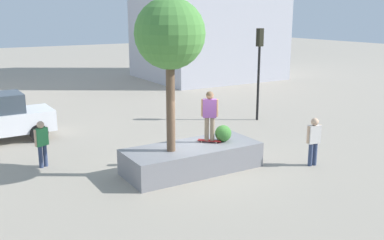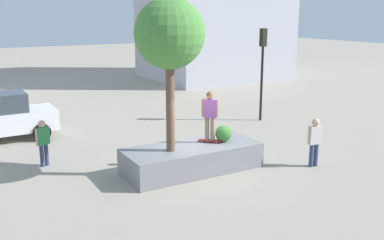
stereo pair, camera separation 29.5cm
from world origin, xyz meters
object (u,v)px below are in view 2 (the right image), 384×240
plaza_tree (169,35)px  traffic_light_corner (262,58)px  pedestrian_crossing (43,140)px  planter_ledge (192,158)px  skateboard (210,141)px  passerby_with_bag (315,139)px  police_car (0,117)px  skateboarder (210,112)px

plaza_tree → traffic_light_corner: bearing=32.1°
pedestrian_crossing → planter_ledge: bearing=-34.6°
skateboard → pedestrian_crossing: 5.73m
skateboard → pedestrian_crossing: (-4.98, 2.84, 0.04)m
plaza_tree → passerby_with_bag: size_ratio=2.83×
plaza_tree → pedestrian_crossing: 5.78m
skateboard → police_car: (-5.86, 6.95, 0.11)m
police_car → pedestrian_crossing: bearing=-77.8°
passerby_with_bag → police_car: bearing=135.6°
police_car → passerby_with_bag: police_car is taller
traffic_light_corner → planter_ledge: bearing=-145.1°
planter_ledge → passerby_with_bag: (3.85, -1.74, 0.56)m
planter_ledge → plaza_tree: (-0.83, -0.08, 4.10)m
traffic_light_corner → skateboard: bearing=-142.3°
planter_ledge → skateboarder: size_ratio=2.70×
skateboarder → police_car: bearing=130.1°
pedestrian_crossing → plaza_tree: bearing=-41.4°
plaza_tree → skateboarder: (1.58, 0.15, -2.62)m
planter_ledge → skateboarder: (0.74, 0.08, 1.48)m
plaza_tree → police_car: (-4.28, 7.11, -3.51)m
plaza_tree → police_car: bearing=121.1°
skateboard → pedestrian_crossing: pedestrian_crossing is taller
traffic_light_corner → passerby_with_bag: bearing=-112.8°
traffic_light_corner → plaza_tree: bearing=-147.9°
skateboarder → traffic_light_corner: traffic_light_corner is taller
plaza_tree → skateboard: size_ratio=6.67×
planter_ledge → pedestrian_crossing: (-4.23, 2.92, 0.52)m
skateboard → skateboarder: 1.00m
traffic_light_corner → pedestrian_crossing: traffic_light_corner is taller
planter_ledge → passerby_with_bag: 4.26m
police_car → pedestrian_crossing: 4.20m
planter_ledge → pedestrian_crossing: 5.17m
plaza_tree → passerby_with_bag: 6.10m
planter_ledge → police_car: (-5.12, 7.03, 0.59)m
skateboarder → pedestrian_crossing: bearing=150.2°
plaza_tree → traffic_light_corner: (7.32, 4.60, -1.47)m
planter_ledge → skateboarder: bearing=5.9°
planter_ledge → plaza_tree: bearing=-174.7°
plaza_tree → skateboarder: plaza_tree is taller
police_car → pedestrian_crossing: (0.89, -4.11, -0.07)m
traffic_light_corner → passerby_with_bag: size_ratio=2.63×
plaza_tree → traffic_light_corner: 8.77m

